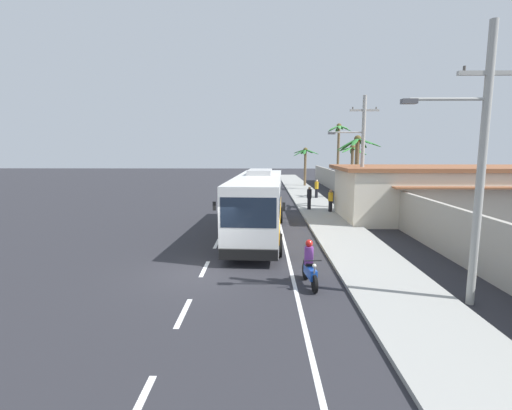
% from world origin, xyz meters
% --- Properties ---
extents(ground_plane, '(160.00, 160.00, 0.00)m').
position_xyz_m(ground_plane, '(0.00, 0.00, 0.00)').
color(ground_plane, '#28282D').
extents(sidewalk_kerb, '(3.20, 90.00, 0.14)m').
position_xyz_m(sidewalk_kerb, '(6.80, 10.00, 0.07)').
color(sidewalk_kerb, '#999993').
rests_on(sidewalk_kerb, ground).
extents(lane_markings, '(3.60, 71.87, 0.01)m').
position_xyz_m(lane_markings, '(2.18, 14.98, 0.00)').
color(lane_markings, white).
rests_on(lane_markings, ground).
extents(boundary_wall, '(0.24, 60.00, 2.29)m').
position_xyz_m(boundary_wall, '(10.60, 14.00, 1.15)').
color(boundary_wall, '#9E998E').
rests_on(boundary_wall, ground).
extents(coach_bus_foreground, '(3.35, 12.22, 3.57)m').
position_xyz_m(coach_bus_foreground, '(2.09, 6.62, 1.86)').
color(coach_bus_foreground, white).
rests_on(coach_bus_foreground, ground).
extents(motorcycle_beside_bus, '(0.56, 1.96, 1.61)m').
position_xyz_m(motorcycle_beside_bus, '(3.98, -1.18, 0.65)').
color(motorcycle_beside_bus, black).
rests_on(motorcycle_beside_bus, ground).
extents(pedestrian_near_kerb, '(0.36, 0.36, 1.75)m').
position_xyz_m(pedestrian_near_kerb, '(7.52, 21.96, 1.06)').
color(pedestrian_near_kerb, black).
rests_on(pedestrian_near_kerb, sidewalk_kerb).
extents(pedestrian_midwalk, '(0.36, 0.36, 1.66)m').
position_xyz_m(pedestrian_midwalk, '(7.41, 13.87, 1.01)').
color(pedestrian_midwalk, black).
rests_on(pedestrian_midwalk, sidewalk_kerb).
extents(pedestrian_far_walk, '(0.36, 0.36, 1.75)m').
position_xyz_m(pedestrian_far_walk, '(5.95, 14.93, 1.05)').
color(pedestrian_far_walk, black).
rests_on(pedestrian_far_walk, sidewalk_kerb).
extents(utility_pole_nearest, '(3.36, 0.24, 8.35)m').
position_xyz_m(utility_pole_nearest, '(8.66, -2.76, 4.44)').
color(utility_pole_nearest, '#9E9E99').
rests_on(utility_pole_nearest, ground).
extents(utility_pole_mid, '(3.15, 0.24, 8.11)m').
position_xyz_m(utility_pole_mid, '(8.65, 10.43, 4.33)').
color(utility_pole_mid, '#9E9E99').
rests_on(utility_pole_mid, ground).
extents(palm_nearest, '(3.30, 3.38, 4.96)m').
position_xyz_m(palm_nearest, '(7.81, 34.41, 3.65)').
color(palm_nearest, brown).
rests_on(palm_nearest, ground).
extents(palm_second, '(2.77, 2.85, 5.19)m').
position_xyz_m(palm_second, '(10.84, 22.06, 3.78)').
color(palm_second, brown).
rests_on(palm_second, ground).
extents(palm_third, '(3.46, 3.29, 5.83)m').
position_xyz_m(palm_third, '(9.71, 15.71, 4.06)').
color(palm_third, brown).
rests_on(palm_third, ground).
extents(palm_fourth, '(2.71, 2.85, 7.62)m').
position_xyz_m(palm_fourth, '(10.91, 29.07, 5.47)').
color(palm_fourth, brown).
rests_on(palm_fourth, ground).
extents(roadside_building, '(15.39, 7.01, 3.63)m').
position_xyz_m(roadside_building, '(15.03, 11.29, 1.83)').
color(roadside_building, beige).
rests_on(roadside_building, ground).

